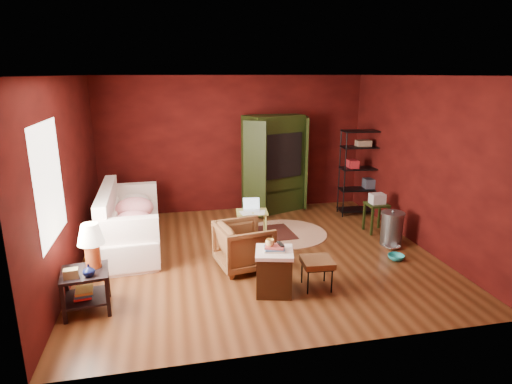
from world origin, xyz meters
TOP-DOWN VIEW (x-y plane):
  - room at (-0.04, -0.01)m, footprint 5.54×5.04m
  - sofa at (-2.07, 0.78)m, footprint 0.83×2.34m
  - armchair at (-0.31, -0.41)m, footprint 0.83×0.86m
  - pet_bowl_steel at (2.23, -0.22)m, footprint 0.27×0.10m
  - pet_bowl_turquoise at (2.08, -0.63)m, footprint 0.27×0.16m
  - vase at (-2.33, -1.34)m, footprint 0.18×0.18m
  - mug at (-0.11, -1.23)m, footprint 0.13×0.11m
  - side_table at (-2.37, -1.14)m, footprint 0.61×0.61m
  - sofa_cushions at (-2.07, 0.80)m, footprint 0.97×2.26m
  - hamper at (-0.05, -1.24)m, footprint 0.59×0.59m
  - footstool at (0.54, -1.23)m, footprint 0.43×0.43m
  - rug_round at (0.69, 0.82)m, footprint 1.59×1.59m
  - rug_oriental at (0.20, 0.86)m, footprint 1.28×0.90m
  - laptop_desk at (0.06, 0.84)m, footprint 0.59×0.48m
  - tv_armoire at (0.81, 2.24)m, footprint 1.49×1.16m
  - wire_shelving at (2.50, 1.63)m, footprint 0.88×0.44m
  - small_stand at (2.33, 0.59)m, footprint 0.37×0.37m
  - trash_can at (2.31, -0.03)m, footprint 0.50×0.50m

SIDE VIEW (x-z plane):
  - rug_round at x=0.69m, z-range 0.00..0.01m
  - rug_oriental at x=0.20m, z-range 0.01..0.02m
  - pet_bowl_turquoise at x=2.08m, z-range 0.00..0.26m
  - pet_bowl_steel at x=2.23m, z-range 0.00..0.26m
  - trash_can at x=2.31m, z-range -0.02..0.60m
  - hamper at x=-0.05m, z-range -0.03..0.66m
  - footstool at x=0.54m, z-range 0.15..0.57m
  - armchair at x=-0.31m, z-range 0.00..0.77m
  - laptop_desk at x=0.06m, z-range 0.08..0.76m
  - sofa at x=-2.07m, z-range 0.00..0.90m
  - sofa_cushions at x=-2.07m, z-range -0.01..0.93m
  - small_stand at x=2.33m, z-range 0.18..0.91m
  - vase at x=-2.33m, z-range 0.52..0.66m
  - side_table at x=-2.37m, z-range 0.11..1.19m
  - mug at x=-0.11m, z-range 0.67..0.78m
  - wire_shelving at x=2.50m, z-range 0.08..1.83m
  - tv_armoire at x=0.81m, z-range 0.04..2.06m
  - room at x=-0.04m, z-range -0.02..2.82m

